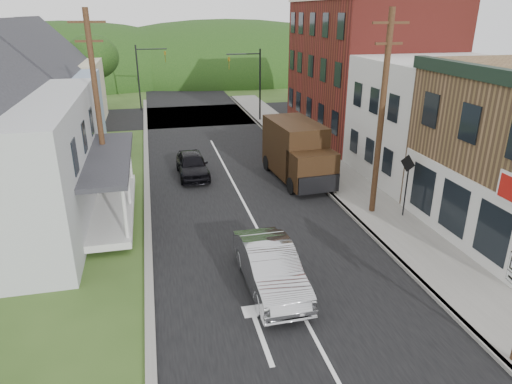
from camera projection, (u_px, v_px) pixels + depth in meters
ground at (276, 265)px, 17.05m from camera, size 120.00×120.00×0.00m
road at (230, 177)px, 26.10m from camera, size 9.00×90.00×0.02m
cross_road at (198, 115)px, 41.50m from camera, size 60.00×9.00×0.02m
sidewalk_right at (340, 179)px, 25.50m from camera, size 2.80×55.00×0.15m
curb_right at (317, 181)px, 25.22m from camera, size 0.20×55.00×0.15m
curb_left at (147, 196)px, 23.30m from camera, size 0.30×55.00×0.12m
storefront_white at (439, 120)px, 25.00m from camera, size 8.00×7.00×6.50m
storefront_red at (366, 68)px, 32.96m from camera, size 8.00×12.00×10.00m
house_blue at (38, 99)px, 28.78m from camera, size 7.14×8.16×7.28m
house_cream at (54, 80)px, 36.82m from camera, size 7.14×8.16×7.28m
utility_pole_right at (381, 115)px, 19.67m from camera, size 1.60×0.26×9.00m
utility_pole_left at (98, 108)px, 21.21m from camera, size 1.60×0.26×9.00m
traffic_signal_right at (252, 77)px, 37.84m from camera, size 2.87×0.20×6.00m
traffic_signal_left at (145, 70)px, 42.38m from camera, size 2.87×0.20×6.00m
tree_left_d at (92, 57)px, 42.34m from camera, size 4.80×4.80×6.94m
forested_ridge at (177, 76)px, 66.85m from camera, size 90.00×30.00×16.00m
silver_sedan at (270, 268)px, 15.37m from camera, size 1.74×4.76×1.56m
dark_sedan at (192, 165)px, 25.93m from camera, size 1.73×4.13×1.40m
delivery_van at (297, 152)px, 25.10m from camera, size 2.73×5.88×3.20m
warning_sign at (407, 177)px, 20.14m from camera, size 0.27×0.77×2.90m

